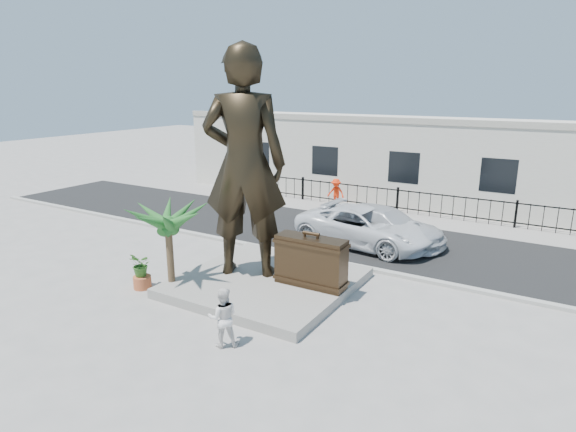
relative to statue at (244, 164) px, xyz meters
name	(u,v)px	position (x,y,z in m)	size (l,w,h in m)	color
ground	(253,308)	(1.33, -1.58, -3.88)	(100.00, 100.00, 0.00)	#9E9991
street	(360,236)	(1.33, 6.42, -3.88)	(40.00, 7.00, 0.01)	black
curb	(323,260)	(1.33, 2.92, -3.82)	(40.00, 0.25, 0.12)	#A5A399
far_sidewalk	(391,216)	(1.33, 10.42, -3.87)	(40.00, 2.50, 0.02)	#9E9991
plinth	(267,282)	(0.83, -0.08, -3.73)	(5.20, 5.20, 0.30)	gray
fence	(397,201)	(1.33, 11.22, -3.28)	(22.00, 0.10, 1.20)	black
building	(423,159)	(1.33, 15.42, -1.68)	(28.00, 7.00, 4.40)	silver
statue	(244,164)	(0.00, 0.00, 0.00)	(2.61, 1.72, 7.17)	black
suitcase	(311,261)	(2.31, 0.14, -2.81)	(2.18, 0.69, 1.54)	#332415
tourist	(223,317)	(1.92, -3.66, -3.12)	(0.74, 0.58, 1.53)	white
car_white	(364,227)	(1.91, 5.40, -3.10)	(2.56, 5.54, 1.54)	white
car_silver	(384,225)	(2.47, 6.10, -3.14)	(2.06, 5.06, 1.47)	silver
worker	(336,193)	(-1.85, 10.67, -3.12)	(0.97, 0.56, 1.50)	#FF320D
palm_tree	(172,290)	(-1.58, -1.83, -3.88)	(1.80, 1.80, 3.20)	#205920
planter	(142,282)	(-2.49, -2.21, -3.68)	(0.56, 0.56, 0.40)	#B4562F
shrub	(141,265)	(-2.49, -2.21, -3.10)	(0.70, 0.60, 0.77)	#2D5D1E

